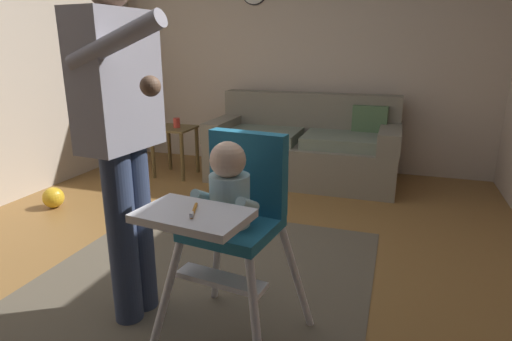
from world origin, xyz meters
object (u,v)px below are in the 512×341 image
object	(u,v)px
high_chair	(233,206)
toy_ball	(53,198)
adult_standing	(123,133)
couch	(304,147)
side_table	(175,140)
sippy_cup	(177,123)

from	to	relation	value
high_chair	toy_ball	size ratio (longest dim) A/B	5.53
adult_standing	toy_ball	size ratio (longest dim) A/B	9.44
couch	side_table	size ratio (longest dim) A/B	3.63
high_chair	sippy_cup	bearing A→B (deg)	-138.97
adult_standing	toy_ball	bearing A→B (deg)	151.55
side_table	toy_ball	bearing A→B (deg)	-114.27
couch	side_table	world-z (taller)	couch
high_chair	adult_standing	world-z (taller)	adult_standing
toy_ball	sippy_cup	world-z (taller)	sippy_cup
adult_standing	side_table	world-z (taller)	adult_standing
toy_ball	sippy_cup	distance (m)	1.40
couch	high_chair	size ratio (longest dim) A/B	1.92
sippy_cup	adult_standing	bearing A→B (deg)	-66.54
high_chair	sippy_cup	world-z (taller)	high_chair
couch	adult_standing	distance (m)	2.66
high_chair	adult_standing	size ratio (longest dim) A/B	0.59
couch	toy_ball	bearing A→B (deg)	-50.87
couch	toy_ball	world-z (taller)	couch
adult_standing	sippy_cup	world-z (taller)	adult_standing
high_chair	couch	bearing A→B (deg)	-167.26
toy_ball	couch	bearing A→B (deg)	39.13
side_table	adult_standing	bearing A→B (deg)	-65.85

